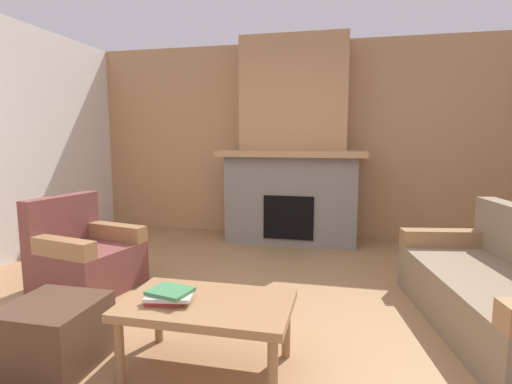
{
  "coord_description": "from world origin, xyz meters",
  "views": [
    {
      "loc": [
        0.67,
        -2.66,
        1.38
      ],
      "look_at": [
        -0.11,
        0.83,
        0.9
      ],
      "focal_mm": 27.66,
      "sensor_mm": 36.0,
      "label": 1
    }
  ],
  "objects_px": {
    "armchair": "(84,257)",
    "coffee_table": "(207,310)",
    "couch": "(503,292)",
    "ottoman": "(54,334)",
    "fireplace": "(293,155)"
  },
  "relations": [
    {
      "from": "couch",
      "to": "ottoman",
      "type": "distance_m",
      "value": 3.05
    },
    {
      "from": "couch",
      "to": "armchair",
      "type": "xyz_separation_m",
      "value": [
        -3.47,
        0.07,
        0.01
      ]
    },
    {
      "from": "fireplace",
      "to": "coffee_table",
      "type": "height_order",
      "value": "fireplace"
    },
    {
      "from": "fireplace",
      "to": "ottoman",
      "type": "xyz_separation_m",
      "value": [
        -1.02,
        -3.35,
        -0.96
      ]
    },
    {
      "from": "fireplace",
      "to": "couch",
      "type": "bearing_deg",
      "value": -51.14
    },
    {
      "from": "couch",
      "to": "coffee_table",
      "type": "relative_size",
      "value": 1.91
    },
    {
      "from": "armchair",
      "to": "coffee_table",
      "type": "relative_size",
      "value": 0.9
    },
    {
      "from": "fireplace",
      "to": "coffee_table",
      "type": "bearing_deg",
      "value": -91.7
    },
    {
      "from": "armchair",
      "to": "coffee_table",
      "type": "height_order",
      "value": "armchair"
    },
    {
      "from": "couch",
      "to": "armchair",
      "type": "relative_size",
      "value": 2.13
    },
    {
      "from": "armchair",
      "to": "fireplace",
      "type": "bearing_deg",
      "value": 53.02
    },
    {
      "from": "fireplace",
      "to": "couch",
      "type": "height_order",
      "value": "fireplace"
    },
    {
      "from": "armchair",
      "to": "ottoman",
      "type": "distance_m",
      "value": 1.32
    },
    {
      "from": "armchair",
      "to": "ottoman",
      "type": "xyz_separation_m",
      "value": [
        0.63,
        -1.16,
        -0.09
      ]
    },
    {
      "from": "coffee_table",
      "to": "ottoman",
      "type": "relative_size",
      "value": 1.92
    }
  ]
}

